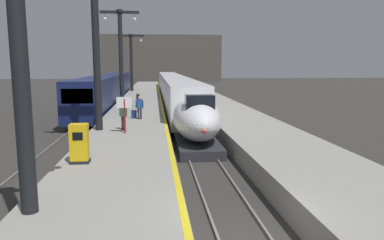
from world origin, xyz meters
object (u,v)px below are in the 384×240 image
object	(u,v)px
station_column_mid	(95,30)
ticket_machine_yellow	(79,145)
passenger_near_edge	(140,106)
rolling_suitcase	(134,114)
station_column_far	(121,48)
highspeed_train_main	(174,90)
station_column_near	(16,5)
departure_info_board	(124,107)
passenger_mid_platform	(123,114)
passenger_far_waiting	(138,100)
station_column_distant	(131,57)
regional_train_adjacent	(108,89)

from	to	relation	value
station_column_mid	ticket_machine_yellow	xyz separation A→B (m)	(0.35, -7.70, -5.28)
passenger_near_edge	rolling_suitcase	bearing A→B (deg)	132.23
station_column_far	passenger_near_edge	world-z (taller)	station_column_far
highspeed_train_main	ticket_machine_yellow	size ratio (longest dim) A/B	35.61
rolling_suitcase	ticket_machine_yellow	xyz separation A→B (m)	(-1.51, -12.45, 0.44)
station_column_near	rolling_suitcase	bearing A→B (deg)	83.92
station_column_mid	departure_info_board	bearing A→B (deg)	-36.72
station_column_far	passenger_near_edge	bearing A→B (deg)	-79.32
passenger_mid_platform	ticket_machine_yellow	distance (m)	7.61
passenger_mid_platform	passenger_far_waiting	distance (m)	8.74
highspeed_train_main	passenger_mid_platform	size ratio (longest dim) A/B	33.71
passenger_mid_platform	passenger_far_waiting	bearing A→B (deg)	86.52
passenger_far_waiting	rolling_suitcase	xyz separation A→B (m)	(-0.17, -3.79, -0.69)
station_column_distant	highspeed_train_main	bearing A→B (deg)	-61.98
ticket_machine_yellow	departure_info_board	bearing A→B (deg)	78.51
station_column_mid	station_column_distant	world-z (taller)	station_column_mid
highspeed_train_main	passenger_near_edge	xyz separation A→B (m)	(-3.59, -19.04, 0.08)
station_column_far	ticket_machine_yellow	bearing A→B (deg)	-89.17
passenger_near_edge	passenger_mid_platform	bearing A→B (deg)	-100.38
station_column_far	departure_info_board	bearing A→B (deg)	-84.65
regional_train_adjacent	rolling_suitcase	distance (m)	18.52
passenger_far_waiting	highspeed_train_main	bearing A→B (deg)	75.30
highspeed_train_main	station_column_near	xyz separation A→B (m)	(-5.90, -36.03, 4.51)
station_column_mid	rolling_suitcase	world-z (taller)	station_column_mid
highspeed_train_main	passenger_far_waiting	size ratio (longest dim) A/B	33.71
regional_train_adjacent	departure_info_board	xyz separation A→B (m)	(3.86, -24.04, 0.43)
rolling_suitcase	departure_info_board	size ratio (longest dim) A/B	0.46
station_column_near	station_column_mid	world-z (taller)	station_column_mid
passenger_near_edge	passenger_far_waiting	size ratio (longest dim) A/B	1.00
station_column_distant	passenger_near_edge	world-z (taller)	station_column_distant
passenger_far_waiting	departure_info_board	distance (m)	9.81
highspeed_train_main	station_column_mid	size ratio (longest dim) A/B	5.63
passenger_mid_platform	passenger_far_waiting	xyz separation A→B (m)	(0.53, 8.73, 0.00)
station_column_mid	station_column_near	bearing A→B (deg)	-90.00
station_column_near	rolling_suitcase	xyz separation A→B (m)	(1.86, 17.48, -5.11)
passenger_near_edge	passenger_mid_platform	world-z (taller)	same
passenger_near_edge	departure_info_board	bearing A→B (deg)	-96.73
station_column_far	station_column_distant	size ratio (longest dim) A/B	1.11
regional_train_adjacent	station_column_near	bearing A→B (deg)	-86.46
highspeed_train_main	station_column_far	size ratio (longest dim) A/B	5.96
highspeed_train_main	passenger_far_waiting	xyz separation A→B (m)	(-3.87, -14.75, 0.08)
passenger_near_edge	regional_train_adjacent	bearing A→B (deg)	103.67
passenger_mid_platform	departure_info_board	world-z (taller)	departure_info_board
station_column_distant	departure_info_board	distance (m)	35.85
station_column_far	passenger_far_waiting	world-z (taller)	station_column_far
station_column_mid	passenger_far_waiting	world-z (taller)	station_column_mid
ticket_machine_yellow	station_column_distant	bearing A→B (deg)	90.48
passenger_mid_platform	station_column_mid	bearing A→B (deg)	173.08
regional_train_adjacent	departure_info_board	distance (m)	24.35
station_column_distant	ticket_machine_yellow	size ratio (longest dim) A/B	5.36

